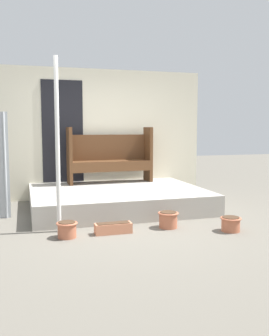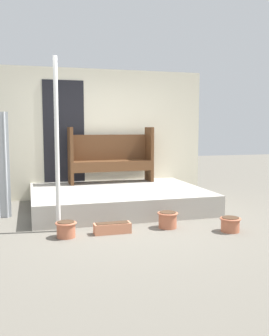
# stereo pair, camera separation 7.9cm
# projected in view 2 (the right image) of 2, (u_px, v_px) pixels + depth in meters

# --- Properties ---
(ground_plane) EXTENTS (24.00, 24.00, 0.00)m
(ground_plane) POSITION_uv_depth(u_px,v_px,m) (124.00, 225.00, 5.54)
(ground_plane) COLOR #666056
(porch_slab) EXTENTS (2.99, 2.28, 0.35)m
(porch_slab) POSITION_uv_depth(u_px,v_px,m) (118.00, 199.00, 6.66)
(porch_slab) COLOR #A8A399
(porch_slab) RESTS_ON ground_plane
(house_wall) EXTENTS (4.19, 0.08, 2.60)m
(house_wall) POSITION_uv_depth(u_px,v_px,m) (103.00, 134.00, 7.65)
(house_wall) COLOR beige
(house_wall) RESTS_ON ground_plane
(support_post) EXTENTS (0.06, 0.06, 2.38)m
(support_post) POSITION_uv_depth(u_px,v_px,m) (57.00, 146.00, 5.06)
(support_post) COLOR white
(support_post) RESTS_ON ground_plane
(bench) EXTENTS (1.67, 0.45, 1.09)m
(bench) POSITION_uv_depth(u_px,v_px,m) (111.00, 155.00, 7.41)
(bench) COLOR #54331C
(bench) RESTS_ON porch_slab
(flower_pot_left) EXTENTS (0.28, 0.28, 0.21)m
(flower_pot_left) POSITION_uv_depth(u_px,v_px,m) (66.00, 229.00, 4.89)
(flower_pot_left) COLOR #B76647
(flower_pot_left) RESTS_ON ground_plane
(flower_pot_middle) EXTENTS (0.30, 0.30, 0.23)m
(flower_pot_middle) POSITION_uv_depth(u_px,v_px,m) (168.00, 219.00, 5.35)
(flower_pot_middle) COLOR #B76647
(flower_pot_middle) RESTS_ON ground_plane
(flower_pot_right) EXTENTS (0.29, 0.29, 0.20)m
(flower_pot_right) POSITION_uv_depth(u_px,v_px,m) (230.00, 224.00, 5.16)
(flower_pot_right) COLOR #B76647
(flower_pot_right) RESTS_ON ground_plane
(planter_box_rect) EXTENTS (0.50, 0.17, 0.15)m
(planter_box_rect) POSITION_uv_depth(u_px,v_px,m) (112.00, 228.00, 5.08)
(planter_box_rect) COLOR tan
(planter_box_rect) RESTS_ON ground_plane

